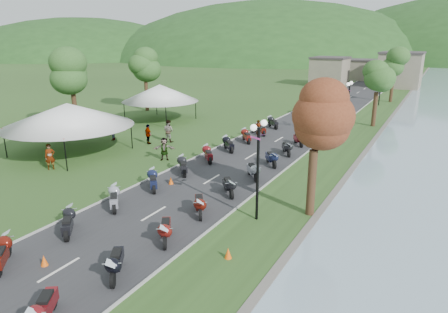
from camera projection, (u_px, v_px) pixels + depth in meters
The scene contains 13 objects.
road at pixel (300, 127), 41.09m from camera, with size 7.00×120.00×0.02m, color #2F2F32.
hills_backdrop at pixel (417, 58), 175.41m from camera, with size 360.00×120.00×76.00m, color #285621, non-canonical shape.
far_building at pixel (364, 70), 79.07m from camera, with size 18.00×16.00×5.00m, color gray.
moto_row_left at pixel (136, 189), 22.78m from camera, with size 2.60×44.38×1.10m, color #331411, non-canonical shape.
moto_row_right at pixel (216, 195), 22.06m from camera, with size 2.60×30.87×1.10m, color #331411, non-canonical shape.
vendor_tent_main at pixel (70, 128), 31.39m from camera, with size 6.69×6.69×4.00m, color white, non-canonical shape.
vendor_tent_side at pixel (161, 103), 43.48m from camera, with size 5.52×5.52×4.00m, color white, non-canonical shape.
tree_park_left at pixel (72, 84), 37.57m from camera, with size 3.37×3.37×9.37m, color #396A2A, non-canonical shape.
tree_lakeside at pixel (314, 141), 19.74m from camera, with size 2.86×2.86×7.95m, color #396A2A, non-canonical shape.
pedestrian_a at pixel (52, 169), 27.97m from camera, with size 0.67×0.49×1.84m, color slate.
pedestrian_b at pixel (169, 142), 35.33m from camera, with size 0.95×0.52×1.96m, color slate.
pedestrian_c at pixel (113, 140), 35.88m from camera, with size 1.20×0.50×1.86m, color slate.
traffic_cone_near at pixel (44, 261), 16.13m from camera, with size 0.30×0.30×0.47m, color #F2590C.
Camera 1 is at (12.46, 0.95, 8.92)m, focal length 32.00 mm.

